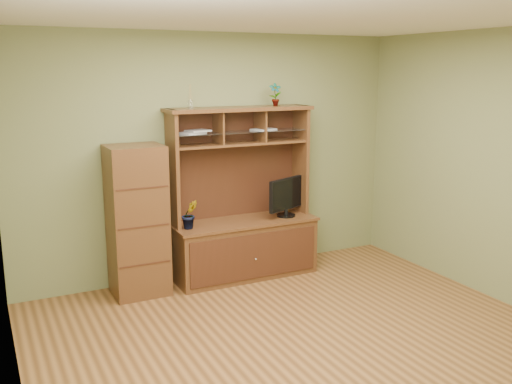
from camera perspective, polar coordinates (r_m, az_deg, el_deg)
room at (r=4.66m, az=5.16°, el=0.33°), size 4.54×4.04×2.74m
media_hutch at (r=6.44m, az=-1.30°, el=-3.87°), size 1.66×0.61×1.90m
monitor at (r=6.50m, az=3.04°, el=-0.44°), size 0.53×0.26×0.44m
orchid_plant at (r=6.05m, az=-6.65°, el=-2.23°), size 0.17×0.14×0.31m
top_plant at (r=6.46m, az=1.93°, el=9.73°), size 0.15×0.13×0.25m
reed_diffuser at (r=6.05m, az=-6.57°, el=9.22°), size 0.05×0.05×0.25m
magazines at (r=6.19m, az=-3.83°, el=6.09°), size 1.15×0.27×0.04m
side_cabinet at (r=5.98m, az=-11.79°, el=-2.84°), size 0.56×0.51×1.56m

